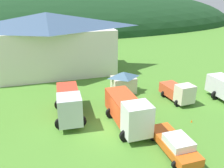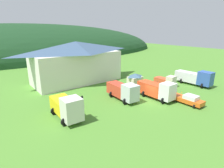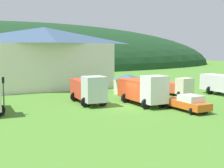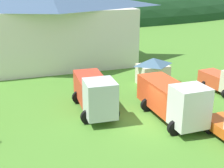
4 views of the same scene
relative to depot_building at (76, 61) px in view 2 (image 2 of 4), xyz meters
The scene contains 12 objects.
ground_plane 19.26m from the depot_building, 78.53° to the right, with size 200.00×200.00×0.00m, color #4C842D.
forested_hill_backdrop 54.70m from the depot_building, 86.10° to the left, with size 150.92×60.00×28.88m, color #193D1E.
depot_building is the anchor object (origin of this frame).
play_shed_cream 14.11m from the depot_building, 51.44° to the right, with size 3.16×2.41×2.78m.
flatbed_truck_yellow 18.93m from the depot_building, 121.73° to the right, with size 3.34×6.76×3.60m.
tow_truck_silver 15.74m from the depot_building, 86.30° to the right, with size 3.25×6.94×3.27m.
heavy_rig_white 19.95m from the depot_building, 71.88° to the right, with size 3.16×7.06×3.41m.
light_truck_cream 20.78m from the depot_building, 47.56° to the right, with size 2.67×4.69×2.44m.
box_truck_blue 27.07m from the depot_building, 43.70° to the right, with size 3.05×8.11×3.44m.
service_pickup_orange 25.23m from the depot_building, 70.37° to the right, with size 2.38×5.35×1.66m.
traffic_light_west 19.75m from the depot_building, 115.30° to the right, with size 0.20×0.32×3.62m.
traffic_cone_near_pickup 23.97m from the depot_building, 57.62° to the right, with size 0.36×0.36×0.52m, color orange.
Camera 2 is at (-22.68, -19.59, 12.19)m, focal length 28.95 mm.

